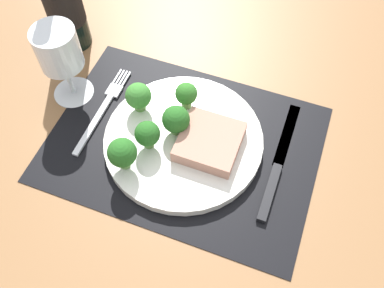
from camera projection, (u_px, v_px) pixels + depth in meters
The scene contains 12 objects.
ground_plane at pixel (184, 149), 70.32cm from camera, with size 140.00×110.00×3.00cm, color brown.
placemat at pixel (184, 143), 68.92cm from camera, with size 43.58×31.35×0.30cm, color black.
plate at pixel (184, 140), 68.11cm from camera, with size 25.86×25.86×1.60cm, color silver.
steak at pixel (210, 140), 65.75cm from camera, with size 9.44×9.56×2.42cm, color tan.
broccoli_front_edge at pixel (147, 134), 64.02cm from camera, with size 4.00×4.00×5.29cm.
broccoli_near_steak at pixel (122, 153), 61.57cm from camera, with size 4.48×4.48×6.08cm.
broccoli_center at pixel (138, 96), 67.96cm from camera, with size 4.32×4.32×5.43cm.
broccoli_near_fork at pixel (186, 94), 68.22cm from camera, with size 3.72×3.72×5.17cm.
broccoli_back_left at pixel (176, 120), 65.44cm from camera, with size 4.44×4.44×5.51cm.
fork at pixel (103, 109), 72.17cm from camera, with size 2.40×19.20×0.50cm.
knife at pixel (277, 168), 65.90cm from camera, with size 1.80×23.00×0.80cm.
wine_glass at pixel (59, 53), 66.26cm from camera, with size 7.09×7.09×14.41cm.
Camera 1 is at (14.12, -33.80, 58.55)cm, focal length 39.07 mm.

